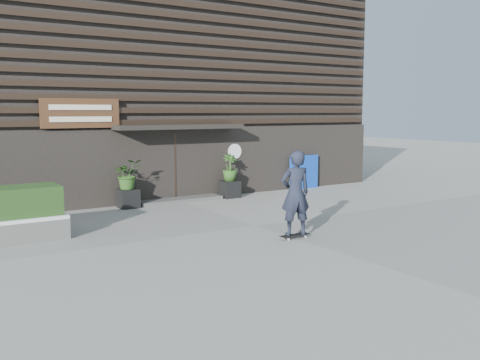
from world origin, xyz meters
TOP-DOWN VIEW (x-y plane):
  - ground at (0.00, 0.00)m, footprint 80.00×80.00m
  - entrance_step at (0.00, 4.60)m, footprint 3.00×0.80m
  - planter_pot_left at (-1.90, 4.40)m, footprint 0.60×0.60m
  - bamboo_left at (-1.90, 4.40)m, footprint 0.86×0.75m
  - planter_pot_right at (1.90, 4.40)m, footprint 0.60×0.60m
  - bamboo_right at (1.90, 4.40)m, footprint 0.54×0.54m
  - blue_tarp at (5.55, 4.70)m, footprint 1.42×0.20m
  - building at (-0.00, 9.96)m, footprint 18.00×11.00m
  - skateboarder at (-0.01, -1.72)m, footprint 0.84×0.65m

SIDE VIEW (x-z plane):
  - ground at x=0.00m, z-range 0.00..0.00m
  - entrance_step at x=0.00m, z-range 0.00..0.12m
  - planter_pot_left at x=-1.90m, z-range 0.00..0.60m
  - planter_pot_right at x=1.90m, z-range 0.00..0.60m
  - blue_tarp at x=5.55m, z-range 0.00..1.33m
  - bamboo_left at x=-1.90m, z-range 0.60..1.56m
  - bamboo_right at x=1.90m, z-range 0.60..1.56m
  - skateboarder at x=-0.01m, z-range 0.04..2.18m
  - building at x=0.00m, z-range -0.01..7.99m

